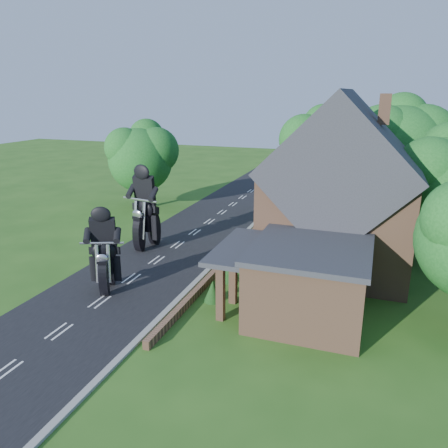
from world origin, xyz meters
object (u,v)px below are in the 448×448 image
(garden_wall, at_px, (232,255))
(motorcycle_lead, at_px, (107,278))
(annex, at_px, (306,280))
(motorcycle_follow, at_px, (147,236))
(house, at_px, (339,195))

(garden_wall, xyz_separation_m, motorcycle_lead, (-4.67, -6.74, 0.49))
(annex, distance_m, motorcycle_follow, 12.83)
(annex, distance_m, motorcycle_lead, 10.33)
(house, xyz_separation_m, motorcycle_follow, (-12.14, -1.21, -3.49))
(motorcycle_lead, bearing_deg, house, -166.15)
(house, distance_m, annex, 7.30)
(motorcycle_follow, bearing_deg, house, -164.87)
(annex, bearing_deg, motorcycle_lead, -174.74)
(annex, height_order, motorcycle_lead, annex)
(house, distance_m, motorcycle_lead, 13.83)
(garden_wall, bearing_deg, annex, -46.16)
(house, height_order, motorcycle_lead, house)
(annex, bearing_deg, house, 84.76)
(garden_wall, height_order, motorcycle_follow, motorcycle_follow)
(garden_wall, bearing_deg, motorcycle_follow, -177.99)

